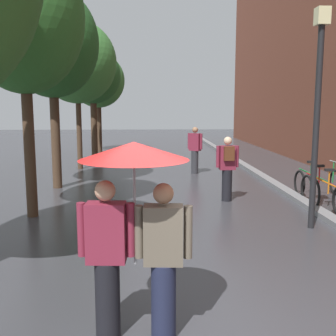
{
  "coord_description": "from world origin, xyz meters",
  "views": [
    {
      "loc": [
        -0.62,
        -3.77,
        2.41
      ],
      "look_at": [
        -0.32,
        3.2,
        1.35
      ],
      "focal_mm": 43.1,
      "sensor_mm": 36.0,
      "label": 1
    }
  ],
  "objects": [
    {
      "name": "kerb_strip",
      "position": [
        3.2,
        10.0,
        0.06
      ],
      "size": [
        0.3,
        36.0,
        0.12
      ],
      "primitive_type": "cube",
      "color": "slate",
      "rests_on": "ground"
    },
    {
      "name": "street_tree_1",
      "position": [
        -3.25,
        5.07,
        4.26
      ],
      "size": [
        2.55,
        2.55,
        5.9
      ],
      "color": "#473323",
      "rests_on": "ground"
    },
    {
      "name": "street_tree_2",
      "position": [
        -3.42,
        8.29,
        4.2
      ],
      "size": [
        2.68,
        2.68,
        5.79
      ],
      "color": "#473323",
      "rests_on": "ground"
    },
    {
      "name": "street_tree_3",
      "position": [
        -3.38,
        12.08,
        4.08
      ],
      "size": [
        2.99,
        2.99,
        5.65
      ],
      "color": "#473323",
      "rests_on": "ground"
    },
    {
      "name": "street_tree_4",
      "position": [
        -3.25,
        15.34,
        3.82
      ],
      "size": [
        2.57,
        2.57,
        5.16
      ],
      "color": "#473323",
      "rests_on": "ground"
    },
    {
      "name": "street_tree_5",
      "position": [
        -3.36,
        18.07,
        3.77
      ],
      "size": [
        2.81,
        2.81,
        5.22
      ],
      "color": "#473323",
      "rests_on": "ground"
    },
    {
      "name": "parked_bicycle_5",
      "position": [
        3.87,
        6.16,
        0.38
      ],
      "size": [
        1.1,
        0.74,
        0.96
      ],
      "color": "black",
      "rests_on": "ground"
    },
    {
      "name": "parked_bicycle_6",
      "position": [
        3.97,
        6.91,
        0.38
      ],
      "size": [
        1.1,
        0.73,
        0.96
      ],
      "color": "black",
      "rests_on": "ground"
    },
    {
      "name": "couple_under_umbrella",
      "position": [
        -0.79,
        0.21,
        1.37
      ],
      "size": [
        1.17,
        1.11,
        2.07
      ],
      "color": "black",
      "rests_on": "ground"
    },
    {
      "name": "street_lamp_post",
      "position": [
        2.6,
        3.94,
        2.48
      ],
      "size": [
        0.24,
        0.24,
        4.24
      ],
      "color": "black",
      "rests_on": "ground"
    },
    {
      "name": "pedestrian_walking_midground",
      "position": [
        1.01,
        10.75,
        0.9
      ],
      "size": [
        0.5,
        0.45,
        1.7
      ],
      "color": "#2D2D33",
      "rests_on": "ground"
    },
    {
      "name": "pedestrian_walking_far",
      "position": [
        1.35,
        6.35,
        0.89
      ],
      "size": [
        0.59,
        0.35,
        1.66
      ],
      "color": "black",
      "rests_on": "ground"
    }
  ]
}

